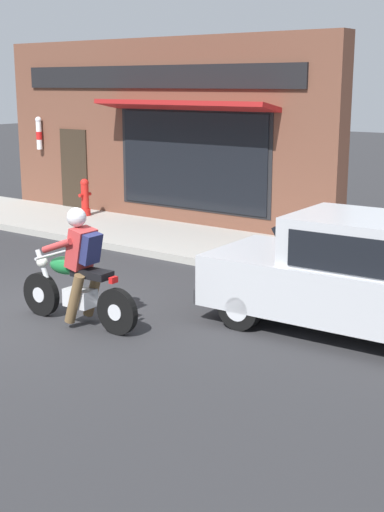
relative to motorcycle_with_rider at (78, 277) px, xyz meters
name	(u,v)px	position (x,y,z in m)	size (l,w,h in m)	color
ground_plane	(32,316)	(-0.15, 0.80, -0.68)	(80.00, 80.00, 0.00)	#2B2B2D
sidewalk_curb	(115,230)	(4.82, 3.80, -0.61)	(2.60, 22.00, 0.14)	#9E9B93
storefront_building	(159,133)	(6.35, 3.76, 1.43)	(1.25, 9.24, 4.20)	brown
motorcycle_with_rider	(78,277)	(0.00, 0.00, 0.00)	(0.56, 2.02, 1.62)	black
car_hatchback	(353,276)	(1.92, -3.09, 0.09)	(1.79, 3.84, 1.57)	black
fire_hydrant	(85,198)	(5.42, 5.30, -0.11)	(0.36, 0.24, 0.88)	red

